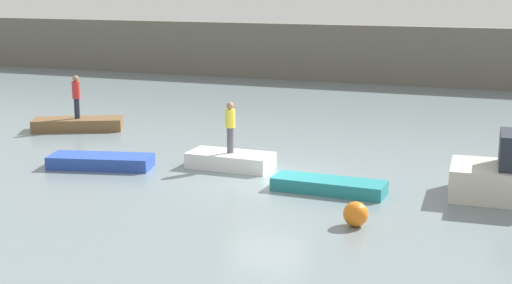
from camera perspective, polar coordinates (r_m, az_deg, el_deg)
ground_plane at (r=22.33m, az=1.02°, el=-3.02°), size 120.00×120.00×0.00m
embankment_wall at (r=43.75m, az=11.07°, el=6.68°), size 80.00×1.20×3.41m
rowboat_brown at (r=30.66m, az=-13.75°, el=1.36°), size 3.75×2.66×0.48m
rowboat_blue at (r=24.32m, az=-12.03°, el=-1.50°), size 3.51×1.90×0.41m
rowboat_white at (r=23.76m, az=-2.01°, el=-1.44°), size 2.76×1.29×0.51m
rowboat_teal at (r=21.18m, az=5.71°, el=-3.41°), size 3.29×1.12×0.38m
person_red_shirt at (r=30.45m, az=-13.87°, el=3.63°), size 0.32×0.32×1.76m
person_yellow_shirt at (r=23.50m, az=-2.03°, el=1.35°), size 0.32×0.32×1.66m
mooring_buoy at (r=18.33m, az=7.80°, el=-5.60°), size 0.63×0.63×0.63m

